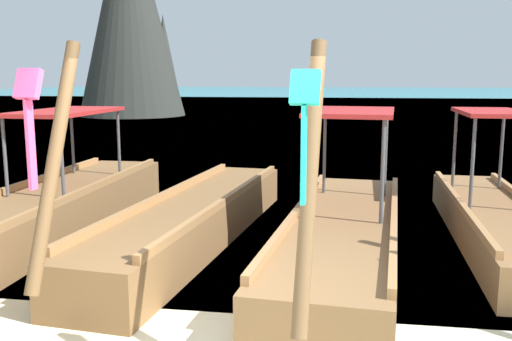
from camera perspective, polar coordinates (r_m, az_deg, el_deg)
sea_water at (r=65.28m, az=7.73°, el=7.38°), size 120.00×120.00×0.00m
longtail_boat_violet_ribbon at (r=8.84m, az=-20.76°, el=-4.02°), size 1.28×7.29×2.87m
longtail_boat_pink_ribbon at (r=8.09m, az=-6.28°, el=-5.04°), size 1.70×6.70×2.66m
longtail_boat_turquoise_ribbon at (r=7.52m, az=8.89°, el=-6.18°), size 1.88×6.52×2.63m
longtail_boat_orange_ribbon at (r=8.73m, az=23.01°, el=-4.63°), size 1.25×6.01×2.52m
karst_rock at (r=35.38m, az=-12.51°, el=15.75°), size 6.30×6.30×12.98m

